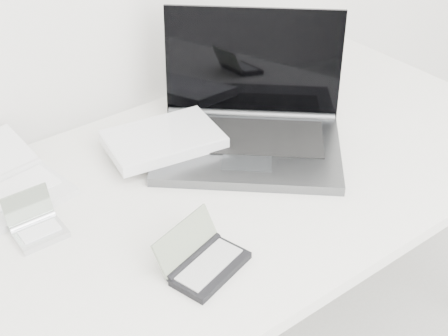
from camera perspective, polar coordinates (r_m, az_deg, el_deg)
desk at (r=1.45m, az=-0.02°, el=-2.30°), size 1.60×0.80×0.73m
laptop_large at (r=1.51m, az=0.62°, el=3.74°), size 0.59×0.54×0.30m
netbook_open_white at (r=1.45m, az=-19.42°, el=-1.68°), size 0.26×0.32×0.06m
pda_silver at (r=1.32m, az=-16.77°, el=-5.09°), size 0.10×0.10×0.08m
palmtop_charcoal at (r=1.19m, az=-1.87°, el=-8.51°), size 0.18×0.16×0.08m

